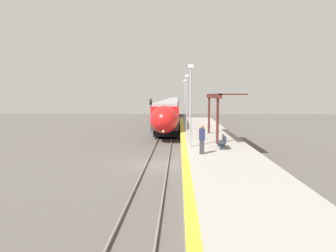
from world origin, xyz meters
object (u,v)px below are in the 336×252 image
(platform_bench, at_px, (222,141))
(person_waiting, at_px, (202,139))
(lamppost_near, at_px, (190,100))
(lamppost_far, at_px, (185,98))
(railway_signal, at_px, (151,112))
(lamppost_mid, at_px, (187,99))
(train, at_px, (173,106))

(platform_bench, distance_m, person_waiting, 2.84)
(lamppost_near, bearing_deg, person_waiting, -77.28)
(platform_bench, distance_m, lamppost_far, 22.71)
(railway_signal, xyz_separation_m, lamppost_mid, (4.16, -5.25, 1.70))
(train, distance_m, lamppost_near, 56.23)
(platform_bench, distance_m, lamppost_near, 3.59)
(railway_signal, height_order, lamppost_mid, lamppost_mid)
(person_waiting, relative_size, lamppost_near, 0.32)
(lamppost_far, bearing_deg, lamppost_near, -90.00)
(platform_bench, height_order, lamppost_near, lamppost_near)
(lamppost_mid, bearing_deg, lamppost_far, 90.00)
(train, distance_m, person_waiting, 58.99)
(lamppost_near, xyz_separation_m, lamppost_mid, (0.00, 10.99, 0.00))
(railway_signal, distance_m, lamppost_near, 16.85)
(lamppost_mid, bearing_deg, train, 92.86)
(train, xyz_separation_m, lamppost_near, (2.26, -56.15, 2.11))
(lamppost_near, xyz_separation_m, lamppost_far, (0.00, 21.97, 0.00))
(lamppost_far, bearing_deg, railway_signal, -125.97)
(railway_signal, bearing_deg, lamppost_mid, -51.64)
(lamppost_near, relative_size, lamppost_mid, 1.00)
(lamppost_near, bearing_deg, lamppost_mid, 90.00)
(train, height_order, railway_signal, railway_signal)
(train, bearing_deg, person_waiting, -87.20)
(platform_bench, xyz_separation_m, person_waiting, (-1.58, -2.31, 0.48))
(platform_bench, relative_size, railway_signal, 0.41)
(train, relative_size, railway_signal, 23.19)
(train, relative_size, person_waiting, 53.64)
(platform_bench, xyz_separation_m, lamppost_mid, (-2.20, 11.45, 2.80))
(railway_signal, relative_size, lamppost_near, 0.73)
(railway_signal, height_order, lamppost_far, lamppost_far)
(train, distance_m, platform_bench, 56.79)
(person_waiting, xyz_separation_m, lamppost_far, (-0.63, 24.74, 2.32))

